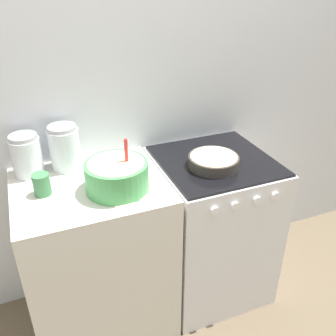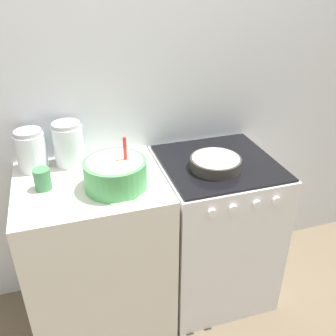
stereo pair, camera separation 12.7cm
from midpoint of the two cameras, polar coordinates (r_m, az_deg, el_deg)
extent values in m
plane|color=brown|center=(2.26, 0.18, -24.28)|extent=(12.00, 12.00, 0.00)
cube|color=silver|center=(2.04, -6.61, 11.49)|extent=(4.42, 0.05, 2.40)
cube|color=silver|center=(2.07, -12.47, -13.02)|extent=(0.71, 0.61, 0.89)
cube|color=silver|center=(2.23, 4.89, -9.03)|extent=(0.61, 0.61, 0.88)
cube|color=black|center=(1.99, 5.42, 1.11)|extent=(0.58, 0.58, 0.01)
cylinder|color=white|center=(1.72, 5.01, -6.54)|extent=(0.04, 0.02, 0.04)
cylinder|color=white|center=(1.77, 8.11, -5.75)|extent=(0.04, 0.02, 0.04)
cylinder|color=white|center=(1.82, 11.44, -4.88)|extent=(0.04, 0.02, 0.04)
cylinder|color=white|center=(1.88, 14.18, -4.15)|extent=(0.04, 0.02, 0.04)
cylinder|color=#4CA559|center=(1.71, -9.92, -1.31)|extent=(0.29, 0.29, 0.14)
cylinder|color=beige|center=(1.70, -10.01, -0.36)|extent=(0.25, 0.25, 0.07)
cylinder|color=red|center=(1.69, -8.44, 0.91)|extent=(0.02, 0.02, 0.23)
cylinder|color=#38332D|center=(1.90, 5.06, 0.98)|extent=(0.26, 0.26, 0.06)
cylinder|color=beige|center=(1.90, 5.07, 1.14)|extent=(0.24, 0.24, 0.05)
cylinder|color=silver|center=(1.94, -22.50, 1.54)|extent=(0.14, 0.14, 0.19)
cylinder|color=tan|center=(1.96, -22.30, 0.56)|extent=(0.13, 0.13, 0.11)
cylinder|color=#B2B2B7|center=(1.90, -23.08, 4.31)|extent=(0.13, 0.13, 0.02)
cylinder|color=silver|center=(1.94, -17.28, 2.74)|extent=(0.15, 0.15, 0.21)
cylinder|color=red|center=(1.96, -17.10, 1.66)|extent=(0.13, 0.13, 0.12)
cylinder|color=#B2B2B7|center=(1.90, -17.77, 5.81)|extent=(0.14, 0.14, 0.02)
cylinder|color=#3F7F4C|center=(1.77, -20.64, -2.40)|extent=(0.08, 0.08, 0.10)
cube|color=beige|center=(1.72, -9.73, -3.69)|extent=(0.24, 0.28, 0.01)
camera|label=1|loc=(0.06, -92.03, -1.13)|focal=40.00mm
camera|label=2|loc=(0.06, 87.97, 1.13)|focal=40.00mm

